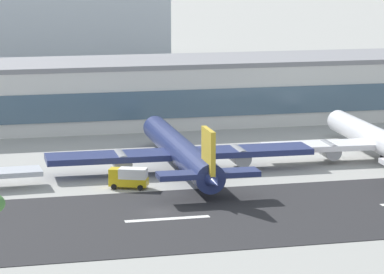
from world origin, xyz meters
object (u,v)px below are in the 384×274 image
airliner_gold_tail_gate_1 (182,153)px  service_box_truck_0 (129,177)px  terminal_building (119,92)px  airliner_red_tail_gate_2 (382,143)px

airliner_gold_tail_gate_1 → service_box_truck_0: 13.90m
terminal_building → airliner_gold_tail_gate_1: (2.18, -50.41, -3.50)m
airliner_gold_tail_gate_1 → service_box_truck_0: airliner_gold_tail_gate_1 is taller
terminal_building → service_box_truck_0: bearing=-98.1°
terminal_building → airliner_gold_tail_gate_1: 50.58m
terminal_building → airliner_gold_tail_gate_1: bearing=-87.5°
airliner_gold_tail_gate_1 → airliner_red_tail_gate_2: bearing=-87.3°
airliner_red_tail_gate_2 → service_box_truck_0: (-47.47, -9.85, -1.49)m
terminal_building → airliner_gold_tail_gate_1: size_ratio=3.80×
service_box_truck_0 → airliner_red_tail_gate_2: bearing=-146.0°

